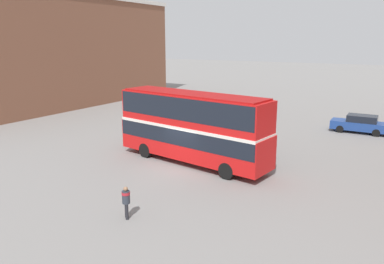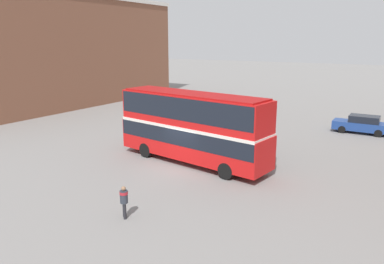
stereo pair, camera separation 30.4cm
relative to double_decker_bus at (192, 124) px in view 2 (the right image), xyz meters
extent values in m
plane|color=gray|center=(-0.15, -1.54, -2.67)|extent=(240.00, 240.00, 0.00)
cube|color=brown|center=(-26.05, 10.94, 3.75)|extent=(8.88, 33.85, 12.84)
cube|color=red|center=(0.00, 0.00, -1.20)|extent=(11.14, 3.90, 2.07)
cube|color=red|center=(0.00, 0.00, 0.87)|extent=(10.96, 3.81, 2.07)
cube|color=black|center=(0.00, 0.00, -0.74)|extent=(11.03, 3.92, 1.02)
cube|color=black|center=(0.00, 0.00, 1.12)|extent=(10.81, 3.81, 1.41)
cube|color=silver|center=(0.00, 0.00, -0.14)|extent=(11.03, 3.91, 0.20)
cube|color=#A91111|center=(0.00, 0.00, 1.95)|extent=(10.45, 3.57, 0.10)
cylinder|color=black|center=(3.60, 0.63, -2.16)|extent=(1.04, 0.43, 1.01)
cylinder|color=black|center=(3.31, -1.56, -2.16)|extent=(1.04, 0.43, 1.01)
cylinder|color=black|center=(-3.10, 1.53, -2.16)|extent=(1.04, 0.43, 1.01)
cylinder|color=black|center=(-3.39, -0.66, -2.16)|extent=(1.04, 0.43, 1.01)
cylinder|color=#232328|center=(1.69, -8.51, -2.30)|extent=(0.14, 0.14, 0.75)
cylinder|color=#232328|center=(1.51, -8.36, -2.30)|extent=(0.14, 0.14, 0.75)
cylinder|color=#2D333D|center=(1.60, -8.44, -1.63)|extent=(0.50, 0.50, 0.59)
cylinder|color=#B2232D|center=(1.60, -8.44, -1.44)|extent=(0.54, 0.54, 0.13)
sphere|color=#936B4C|center=(1.60, -8.44, -1.23)|extent=(0.20, 0.20, 0.20)
cube|color=navy|center=(8.30, 14.76, -2.03)|extent=(4.71, 1.85, 0.73)
cube|color=black|center=(8.49, 14.77, -1.38)|extent=(2.47, 1.63, 0.58)
cylinder|color=black|center=(6.87, 13.94, -2.35)|extent=(0.64, 0.24, 0.64)
cylinder|color=black|center=(6.83, 15.51, -2.35)|extent=(0.64, 0.24, 0.64)
cylinder|color=black|center=(9.77, 14.01, -2.35)|extent=(0.64, 0.24, 0.64)
cylinder|color=black|center=(9.73, 15.58, -2.35)|extent=(0.64, 0.24, 0.64)
camera|label=1|loc=(12.29, -20.34, 5.27)|focal=35.00mm
camera|label=2|loc=(12.55, -20.19, 5.27)|focal=35.00mm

